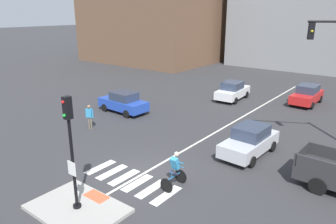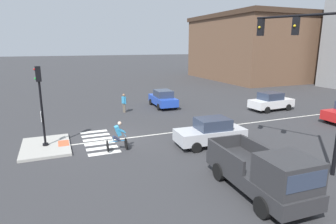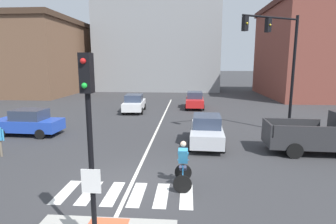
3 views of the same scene
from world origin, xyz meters
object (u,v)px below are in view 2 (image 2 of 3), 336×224
(car_silver_eastbound_mid, at_px, (211,132))
(car_blue_cross_left, at_px, (163,99))
(signal_pole, at_px, (41,99))
(pedestrian_at_curb_left, at_px, (124,102))
(pickup_truck_charcoal_cross_right, at_px, (265,174))
(car_white_westbound_distant, at_px, (271,101))
(traffic_light_mast, at_px, (317,64))
(cyclist, at_px, (118,136))

(car_silver_eastbound_mid, distance_m, car_blue_cross_left, 11.11)
(signal_pole, bearing_deg, pedestrian_at_curb_left, 137.75)
(car_blue_cross_left, distance_m, pickup_truck_charcoal_cross_right, 17.16)
(car_silver_eastbound_mid, relative_size, pickup_truck_charcoal_cross_right, 0.81)
(car_white_westbound_distant, bearing_deg, traffic_light_mast, -34.42)
(signal_pole, height_order, pickup_truck_charcoal_cross_right, signal_pole)
(signal_pole, height_order, cyclist, signal_pole)
(cyclist, height_order, pedestrian_at_curb_left, cyclist)
(traffic_light_mast, bearing_deg, pickup_truck_charcoal_cross_right, -68.91)
(traffic_light_mast, xyz_separation_m, car_blue_cross_left, (-15.55, -1.40, -4.20))
(car_blue_cross_left, bearing_deg, car_white_westbound_distant, 59.82)
(signal_pole, height_order, traffic_light_mast, traffic_light_mast)
(traffic_light_mast, height_order, car_blue_cross_left, traffic_light_mast)
(car_white_westbound_distant, distance_m, cyclist, 15.89)
(traffic_light_mast, relative_size, car_white_westbound_distant, 1.76)
(pedestrian_at_curb_left, bearing_deg, signal_pole, -42.25)
(car_silver_eastbound_mid, xyz_separation_m, pedestrian_at_curb_left, (-10.16, -2.77, 0.17))
(pickup_truck_charcoal_cross_right, height_order, cyclist, pickup_truck_charcoal_cross_right)
(traffic_light_mast, distance_m, cyclist, 10.60)
(traffic_light_mast, bearing_deg, car_silver_eastbound_mid, -149.68)
(pedestrian_at_curb_left, bearing_deg, cyclist, -15.65)
(signal_pole, distance_m, car_white_westbound_distant, 19.28)
(pedestrian_at_curb_left, bearing_deg, pickup_truck_charcoal_cross_right, 5.90)
(car_silver_eastbound_mid, distance_m, car_white_westbound_distant, 11.56)
(car_white_westbound_distant, distance_m, pedestrian_at_curb_left, 13.29)
(signal_pole, bearing_deg, car_blue_cross_left, 127.21)
(traffic_light_mast, relative_size, pedestrian_at_curb_left, 4.41)
(car_white_westbound_distant, relative_size, pedestrian_at_curb_left, 2.51)
(traffic_light_mast, distance_m, car_blue_cross_left, 16.17)
(traffic_light_mast, xyz_separation_m, pedestrian_at_curb_left, (-14.67, -5.41, -4.03))
(signal_pole, height_order, pedestrian_at_curb_left, signal_pole)
(car_white_westbound_distant, height_order, pedestrian_at_curb_left, pedestrian_at_curb_left)
(signal_pole, relative_size, car_white_westbound_distant, 1.08)
(signal_pole, height_order, car_silver_eastbound_mid, signal_pole)
(traffic_light_mast, relative_size, car_blue_cross_left, 1.77)
(car_white_westbound_distant, bearing_deg, car_silver_eastbound_mid, -58.55)
(signal_pole, height_order, car_blue_cross_left, signal_pole)
(car_silver_eastbound_mid, bearing_deg, traffic_light_mast, 30.32)
(signal_pole, xyz_separation_m, car_silver_eastbound_mid, (3.19, 9.10, -2.08))
(pickup_truck_charcoal_cross_right, bearing_deg, car_blue_cross_left, 172.15)
(car_blue_cross_left, relative_size, cyclist, 2.48)
(car_blue_cross_left, xyz_separation_m, cyclist, (9.84, -6.52, 0.06))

